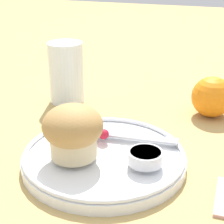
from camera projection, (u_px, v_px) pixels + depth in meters
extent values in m
plane|color=tan|center=(102.00, 154.00, 0.53)|extent=(3.00, 3.00, 0.00)
cylinder|color=white|center=(104.00, 159.00, 0.50)|extent=(0.22, 0.22, 0.01)
torus|color=white|center=(104.00, 153.00, 0.50)|extent=(0.22, 0.22, 0.01)
cylinder|color=beige|center=(74.00, 143.00, 0.48)|extent=(0.06, 0.06, 0.04)
ellipsoid|color=#A87F47|center=(73.00, 126.00, 0.47)|extent=(0.08, 0.08, 0.05)
cylinder|color=silver|center=(145.00, 157.00, 0.47)|extent=(0.04, 0.04, 0.02)
cylinder|color=beige|center=(146.00, 153.00, 0.46)|extent=(0.04, 0.04, 0.00)
sphere|color=#B7192D|center=(97.00, 133.00, 0.53)|extent=(0.01, 0.01, 0.01)
sphere|color=#B7192D|center=(106.00, 135.00, 0.52)|extent=(0.01, 0.01, 0.01)
cube|color=#B7B7BC|center=(121.00, 135.00, 0.53)|extent=(0.16, 0.03, 0.00)
sphere|color=orange|center=(212.00, 97.00, 0.64)|extent=(0.07, 0.07, 0.07)
cylinder|color=silver|center=(66.00, 73.00, 0.69)|extent=(0.06, 0.06, 0.11)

